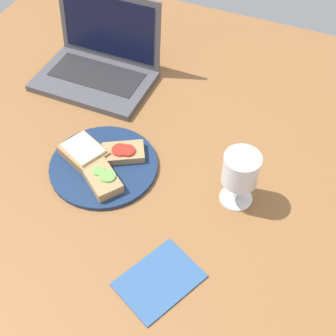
{
  "coord_description": "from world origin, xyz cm",
  "views": [
    {
      "loc": [
        34.76,
        -65.37,
        85.93
      ],
      "look_at": [
        8.35,
        -3.88,
        8.0
      ],
      "focal_mm": 50.0,
      "sensor_mm": 36.0,
      "label": 1
    }
  ],
  "objects": [
    {
      "name": "sandwich_with_tomato",
      "position": [
        -4.19,
        -1.29,
        5.12
      ],
      "size": [
        11.51,
        10.09,
        2.39
      ],
      "color": "#A88456",
      "rests_on": "plate"
    },
    {
      "name": "laptop",
      "position": [
        -24.28,
        23.87,
        7.37
      ],
      "size": [
        30.98,
        22.58,
        21.5
      ],
      "color": "#4C4C51",
      "rests_on": "wooden_table"
    },
    {
      "name": "sandwich_with_cucumber",
      "position": [
        -4.93,
        -10.41,
        5.33
      ],
      "size": [
        11.9,
        10.98,
        2.78
      ],
      "color": "#A88456",
      "rests_on": "plate"
    },
    {
      "name": "plate",
      "position": [
        -7.25,
        -5.63,
        3.54
      ],
      "size": [
        25.29,
        25.29,
        1.07
      ],
      "primitive_type": "cylinder",
      "color": "navy",
      "rests_on": "wooden_table"
    },
    {
      "name": "wine_glass",
      "position": [
        23.95,
        -2.14,
        12.17
      ],
      "size": [
        7.77,
        7.77,
        13.51
      ],
      "color": "white",
      "rests_on": "wooden_table"
    },
    {
      "name": "napkin",
      "position": [
        16.46,
        -27.1,
        3.2
      ],
      "size": [
        16.87,
        18.84,
        0.4
      ],
      "primitive_type": "cube",
      "rotation": [
        0.0,
        0.0,
        -0.44
      ],
      "color": "#33598C",
      "rests_on": "wooden_table"
    },
    {
      "name": "sandwich_with_cheese",
      "position": [
        -12.55,
        -5.2,
        5.52
      ],
      "size": [
        12.52,
        11.3,
        3.07
      ],
      "color": "#937047",
      "rests_on": "plate"
    },
    {
      "name": "wooden_table",
      "position": [
        0.0,
        0.0,
        1.5
      ],
      "size": [
        140.0,
        140.0,
        3.0
      ],
      "primitive_type": "cube",
      "color": "brown",
      "rests_on": "ground"
    }
  ]
}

